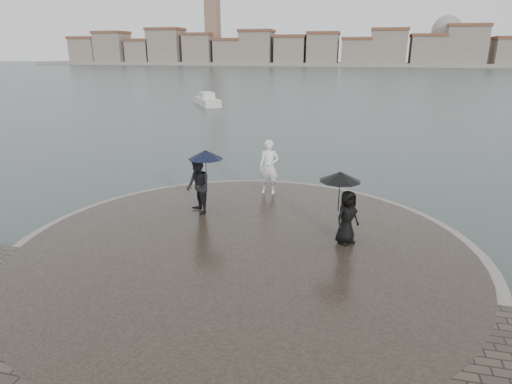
# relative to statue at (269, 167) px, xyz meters

# --- Properties ---
(ground) EXTENTS (400.00, 400.00, 0.00)m
(ground) POSITION_rel_statue_xyz_m (0.30, -8.05, -1.33)
(ground) COLOR #2B3835
(ground) RESTS_ON ground
(kerb_ring) EXTENTS (12.50, 12.50, 0.32)m
(kerb_ring) POSITION_rel_statue_xyz_m (0.30, -4.55, -1.17)
(kerb_ring) COLOR gray
(kerb_ring) RESTS_ON ground
(quay_tip) EXTENTS (11.90, 11.90, 0.36)m
(quay_tip) POSITION_rel_statue_xyz_m (0.30, -4.55, -1.15)
(quay_tip) COLOR #2D261E
(quay_tip) RESTS_ON ground
(statue) EXTENTS (0.73, 0.49, 1.95)m
(statue) POSITION_rel_statue_xyz_m (0.00, 0.00, 0.00)
(statue) COLOR white
(statue) RESTS_ON quay_tip
(visitor_left) EXTENTS (1.34, 1.19, 2.04)m
(visitor_left) POSITION_rel_statue_xyz_m (-1.69, -2.49, 0.17)
(visitor_left) COLOR black
(visitor_left) RESTS_ON quay_tip
(visitor_right) EXTENTS (1.22, 1.10, 1.95)m
(visitor_right) POSITION_rel_statue_xyz_m (2.81, -3.69, 0.19)
(visitor_right) COLOR black
(visitor_right) RESTS_ON quay_tip
(far_skyline) EXTENTS (260.00, 20.00, 37.00)m
(far_skyline) POSITION_rel_statue_xyz_m (-5.99, 152.65, 4.28)
(far_skyline) COLOR gray
(far_skyline) RESTS_ON ground
(boats) EXTENTS (37.80, 13.22, 1.50)m
(boats) POSITION_rel_statue_xyz_m (4.94, 31.52, -0.96)
(boats) COLOR silver
(boats) RESTS_ON ground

